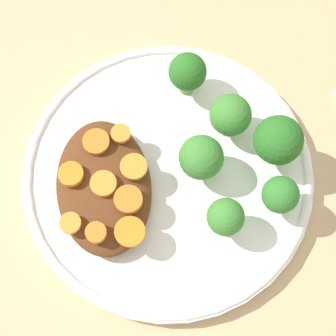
# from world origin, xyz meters

# --- Properties ---
(ground_plane) EXTENTS (4.00, 4.00, 0.00)m
(ground_plane) POSITION_xyz_m (0.00, 0.00, 0.00)
(ground_plane) COLOR tan
(plate) EXTENTS (0.28, 0.28, 0.02)m
(plate) POSITION_xyz_m (0.00, 0.00, 0.01)
(plate) COLOR white
(plate) RESTS_ON ground_plane
(stew_mound) EXTENTS (0.13, 0.09, 0.03)m
(stew_mound) POSITION_xyz_m (-0.01, 0.06, 0.03)
(stew_mound) COLOR #5B3319
(stew_mound) RESTS_ON plate
(broccoli_floret_0) EXTENTS (0.04, 0.04, 0.05)m
(broccoli_floret_0) POSITION_xyz_m (-0.00, -0.03, 0.05)
(broccoli_floret_0) COLOR #7FA85B
(broccoli_floret_0) RESTS_ON plate
(broccoli_floret_1) EXTENTS (0.04, 0.04, 0.05)m
(broccoli_floret_1) POSITION_xyz_m (0.09, -0.03, 0.05)
(broccoli_floret_1) COLOR #759E51
(broccoli_floret_1) RESTS_ON plate
(broccoli_floret_2) EXTENTS (0.04, 0.04, 0.05)m
(broccoli_floret_2) POSITION_xyz_m (0.04, -0.06, 0.05)
(broccoli_floret_2) COLOR #759E51
(broccoli_floret_2) RESTS_ON plate
(broccoli_floret_3) EXTENTS (0.03, 0.03, 0.05)m
(broccoli_floret_3) POSITION_xyz_m (-0.04, -0.09, 0.05)
(broccoli_floret_3) COLOR #7FA85B
(broccoli_floret_3) RESTS_ON plate
(broccoli_floret_4) EXTENTS (0.03, 0.03, 0.05)m
(broccoli_floret_4) POSITION_xyz_m (-0.06, -0.04, 0.05)
(broccoli_floret_4) COLOR #7FA85B
(broccoli_floret_4) RESTS_ON plate
(broccoli_floret_5) EXTENTS (0.05, 0.05, 0.06)m
(broccoli_floret_5) POSITION_xyz_m (0.01, -0.10, 0.05)
(broccoli_floret_5) COLOR #759E51
(broccoli_floret_5) RESTS_ON plate
(carrot_slice_0) EXTENTS (0.02, 0.02, 0.00)m
(carrot_slice_0) POSITION_xyz_m (0.03, 0.04, 0.05)
(carrot_slice_0) COLOR orange
(carrot_slice_0) RESTS_ON stew_mound
(carrot_slice_1) EXTENTS (0.02, 0.02, 0.01)m
(carrot_slice_1) POSITION_xyz_m (-0.00, 0.09, 0.05)
(carrot_slice_1) COLOR orange
(carrot_slice_1) RESTS_ON stew_mound
(carrot_slice_2) EXTENTS (0.03, 0.03, 0.01)m
(carrot_slice_2) POSITION_xyz_m (-0.03, 0.04, 0.05)
(carrot_slice_2) COLOR orange
(carrot_slice_2) RESTS_ON stew_mound
(carrot_slice_3) EXTENTS (0.02, 0.02, 0.00)m
(carrot_slice_3) POSITION_xyz_m (-0.04, 0.09, 0.05)
(carrot_slice_3) COLOR orange
(carrot_slice_3) RESTS_ON stew_mound
(carrot_slice_4) EXTENTS (0.02, 0.02, 0.00)m
(carrot_slice_4) POSITION_xyz_m (0.00, 0.03, 0.05)
(carrot_slice_4) COLOR orange
(carrot_slice_4) RESTS_ON stew_mound
(carrot_slice_5) EXTENTS (0.02, 0.02, 0.01)m
(carrot_slice_5) POSITION_xyz_m (-0.01, 0.06, 0.05)
(carrot_slice_5) COLOR orange
(carrot_slice_5) RESTS_ON stew_mound
(carrot_slice_6) EXTENTS (0.02, 0.02, 0.01)m
(carrot_slice_6) POSITION_xyz_m (0.03, 0.06, 0.05)
(carrot_slice_6) COLOR orange
(carrot_slice_6) RESTS_ON stew_mound
(carrot_slice_7) EXTENTS (0.03, 0.03, 0.00)m
(carrot_slice_7) POSITION_xyz_m (-0.06, 0.04, 0.05)
(carrot_slice_7) COLOR orange
(carrot_slice_7) RESTS_ON stew_mound
(carrot_slice_8) EXTENTS (0.02, 0.02, 0.01)m
(carrot_slice_8) POSITION_xyz_m (-0.06, 0.07, 0.05)
(carrot_slice_8) COLOR orange
(carrot_slice_8) RESTS_ON stew_mound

